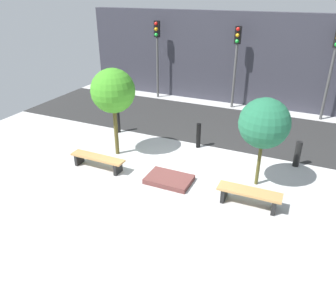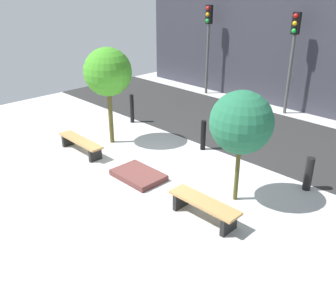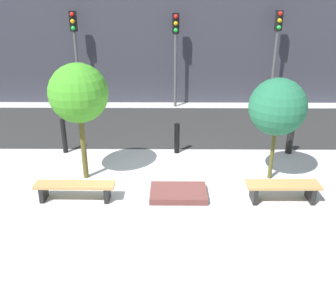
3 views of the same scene
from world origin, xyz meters
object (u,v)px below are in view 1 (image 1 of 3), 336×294
traffic_light_west (157,46)px  traffic_light_mid_west (236,53)px  bench_right (249,195)px  bollard_far_left (118,120)px  bollard_center (298,154)px  tree_behind_right_bench (264,123)px  planter_bed (169,179)px  tree_behind_left_bench (113,91)px  bench_left (98,160)px  traffic_light_mid_east (333,59)px  bollard_left (198,136)px

traffic_light_west → traffic_light_mid_west: traffic_light_west is taller
bench_right → bollard_far_left: 6.55m
bollard_far_left → bollard_center: (6.89, 0.00, -0.10)m
tree_behind_right_bench → bollard_far_left: bearing=164.2°
traffic_light_mid_west → traffic_light_west: bearing=180.0°
bench_right → planter_bed: size_ratio=1.25×
tree_behind_right_bench → traffic_light_west: (-6.54, 6.66, 0.71)m
tree_behind_left_bench → tree_behind_right_bench: bearing=0.0°
bench_left → traffic_light_mid_east: bearing=50.7°
bench_right → bollard_far_left: (-5.90, 2.84, 0.21)m
bench_right → tree_behind_right_bench: (0.00, 1.17, 1.64)m
bench_left → bollard_center: 6.55m
tree_behind_left_bench → traffic_light_west: bearing=103.7°
bench_right → planter_bed: 2.48m
bench_left → tree_behind_left_bench: bearing=90.6°
bench_left → bollard_left: (2.46, 2.84, 0.16)m
bollard_far_left → traffic_light_mid_east: size_ratio=0.27×
tree_behind_left_bench → bollard_left: 3.49m
tree_behind_left_bench → traffic_light_mid_west: 7.11m
planter_bed → tree_behind_left_bench: tree_behind_left_bench is taller
bollard_left → traffic_light_mid_east: (4.08, 4.99, 2.23)m
bench_right → traffic_light_west: bearing=129.3°
bollard_center → traffic_light_west: traffic_light_west is taller
bollard_left → traffic_light_mid_east: size_ratio=0.24×
tree_behind_left_bench → bollard_left: size_ratio=3.25×
bench_right → bollard_left: 3.76m
bollard_far_left → bollard_center: bearing=0.0°
tree_behind_right_bench → bollard_left: 3.33m
bollard_left → tree_behind_left_bench: bearing=-145.8°
bollard_far_left → tree_behind_left_bench: bearing=-59.4°
bollard_far_left → traffic_light_mid_west: (3.45, 4.99, 2.09)m
bench_left → bollard_left: bearing=49.7°
traffic_light_mid_east → bollard_center: bearing=-97.3°
bench_right → traffic_light_mid_west: 8.53m
tree_behind_right_bench → bollard_left: bearing=145.8°
bench_left → tree_behind_left_bench: size_ratio=0.62×
bollard_left → tree_behind_right_bench: bearing=-34.2°
bollard_far_left → traffic_light_mid_east: (7.53, 4.99, 2.16)m
tree_behind_right_bench → traffic_light_mid_west: size_ratio=0.70×
tree_behind_left_bench → bollard_center: (5.90, 1.67, -1.86)m
bench_right → traffic_light_west: (-6.54, 7.83, 2.35)m
tree_behind_left_bench → tree_behind_right_bench: (4.91, 0.00, -0.33)m
traffic_light_west → traffic_light_mid_west: (4.08, -0.00, -0.05)m
planter_bed → traffic_light_west: 9.04m
bollard_left → traffic_light_west: size_ratio=0.24×
bollard_center → traffic_light_mid_east: bearing=82.7°
bollard_far_left → bollard_center: bollard_far_left is taller
tree_behind_right_bench → bollard_left: (-2.46, 1.67, -1.50)m
planter_bed → tree_behind_left_bench: 3.45m
traffic_light_west → bollard_center: bearing=-33.5°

